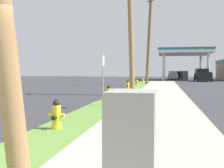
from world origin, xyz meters
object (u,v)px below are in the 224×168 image
at_px(fire_hydrant_third, 128,86).
at_px(car_navy_by_near_pump, 179,75).
at_px(fire_hydrant_fourth, 137,82).
at_px(fire_hydrant_fifth, 143,80).
at_px(fire_hydrant_nearest, 56,116).
at_px(utility_pole_background, 149,39).
at_px(fire_hydrant_second, 109,94).
at_px(utility_pole_midground, 131,29).
at_px(car_silver_by_far_pump, 173,76).
at_px(utility_cabinet, 131,157).
at_px(street_sign_post, 103,70).
at_px(truck_black_at_forecourt, 203,75).

xyz_separation_m(fire_hydrant_third, car_navy_by_near_pump, (5.81, 37.90, 0.28)).
bearing_deg(fire_hydrant_fourth, fire_hydrant_fifth, 89.71).
height_order(fire_hydrant_nearest, utility_pole_background, utility_pole_background).
distance_m(fire_hydrant_second, utility_pole_midground, 6.07).
height_order(fire_hydrant_third, car_silver_by_far_pump, car_silver_by_far_pump).
bearing_deg(utility_cabinet, fire_hydrant_third, 97.30).
distance_m(utility_pole_background, car_silver_by_far_pump, 24.43).
bearing_deg(fire_hydrant_third, car_silver_by_far_pump, 82.65).
relative_size(fire_hydrant_third, utility_pole_background, 0.07).
relative_size(fire_hydrant_second, fire_hydrant_fourth, 1.00).
bearing_deg(utility_pole_background, fire_hydrant_third, -95.76).
xyz_separation_m(utility_pole_midground, utility_pole_background, (0.42, 14.21, 0.86)).
xyz_separation_m(fire_hydrant_nearest, fire_hydrant_fourth, (-0.07, 22.38, 0.00)).
xyz_separation_m(fire_hydrant_fourth, fire_hydrant_fifth, (0.04, 8.09, 0.00)).
distance_m(utility_pole_background, street_sign_post, 21.45).
bearing_deg(utility_pole_background, fire_hydrant_nearest, -92.03).
bearing_deg(fire_hydrant_fourth, car_silver_by_far_pump, 81.01).
distance_m(fire_hydrant_nearest, utility_pole_background, 26.63).
distance_m(fire_hydrant_third, fire_hydrant_fifth, 14.89).
bearing_deg(car_navy_by_near_pump, fire_hydrant_second, -97.08).
relative_size(fire_hydrant_nearest, utility_cabinet, 0.59).
bearing_deg(fire_hydrant_third, truck_black_at_forecourt, 70.21).
relative_size(utility_pole_midground, street_sign_post, 3.88).
relative_size(utility_pole_midground, utility_cabinet, 6.49).
xyz_separation_m(utility_cabinet, car_silver_by_far_pump, (1.92, 54.02, 0.01)).
relative_size(fire_hydrant_fourth, utility_pole_background, 0.07).
relative_size(utility_pole_midground, utility_pole_background, 0.83).
relative_size(fire_hydrant_fourth, car_navy_by_near_pump, 0.16).
height_order(fire_hydrant_nearest, fire_hydrant_fourth, same).
relative_size(fire_hydrant_nearest, utility_pole_background, 0.07).
bearing_deg(utility_pole_midground, car_silver_by_far_pump, 84.30).
bearing_deg(utility_pole_midground, street_sign_post, -93.05).
bearing_deg(fire_hydrant_fourth, utility_pole_midground, -86.84).
xyz_separation_m(fire_hydrant_fifth, car_silver_by_far_pump, (4.32, 19.50, 0.28)).
height_order(fire_hydrant_fourth, street_sign_post, street_sign_post).
bearing_deg(fire_hydrant_fourth, fire_hydrant_third, -90.63).
xyz_separation_m(utility_pole_background, car_silver_by_far_pump, (3.37, 23.78, -4.45)).
height_order(fire_hydrant_third, utility_pole_background, utility_pole_background).
xyz_separation_m(fire_hydrant_fourth, utility_pole_midground, (0.57, -10.40, 3.87)).
height_order(fire_hydrant_fourth, car_silver_by_far_pump, car_silver_by_far_pump).
height_order(fire_hydrant_second, utility_pole_background, utility_pole_background).
bearing_deg(utility_pole_background, fire_hydrant_fourth, -104.65).
relative_size(fire_hydrant_fourth, fire_hydrant_fifth, 1.00).
xyz_separation_m(fire_hydrant_nearest, utility_pole_midground, (0.50, 11.98, 3.87)).
height_order(fire_hydrant_second, car_navy_by_near_pump, car_navy_by_near_pump).
distance_m(fire_hydrant_nearest, fire_hydrant_second, 7.34).
bearing_deg(truck_black_at_forecourt, utility_pole_background, -119.46).
bearing_deg(car_navy_by_near_pump, utility_pole_midground, -97.10).
relative_size(fire_hydrant_fifth, street_sign_post, 0.35).
xyz_separation_m(utility_pole_background, utility_cabinet, (1.44, -30.24, -4.46)).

